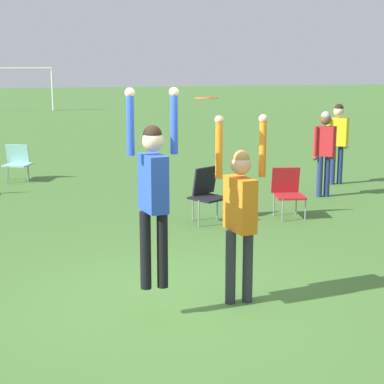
% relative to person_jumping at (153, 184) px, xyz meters
% --- Properties ---
extents(ground_plane, '(120.00, 120.00, 0.00)m').
position_rel_person_jumping_xyz_m(ground_plane, '(0.29, 0.30, -1.49)').
color(ground_plane, '#477533').
extents(person_jumping, '(0.56, 0.44, 2.16)m').
position_rel_person_jumping_xyz_m(person_jumping, '(0.00, 0.00, 0.00)').
color(person_jumping, black).
rests_on(person_jumping, ground_plane).
extents(person_defending, '(0.61, 0.49, 2.18)m').
position_rel_person_jumping_xyz_m(person_defending, '(1.03, 0.21, -0.32)').
color(person_defending, '#2D2D38').
rests_on(person_defending, ground_plane).
extents(frisbee, '(0.25, 0.25, 0.03)m').
position_rel_person_jumping_xyz_m(frisbee, '(0.62, 0.16, 0.88)').
color(frisbee, '#E04C23').
extents(camping_chair_0, '(0.57, 0.62, 0.88)m').
position_rel_person_jumping_xyz_m(camping_chair_0, '(3.11, 4.03, -0.99)').
color(camping_chair_0, gray).
rests_on(camping_chair_0, ground_plane).
extents(camping_chair_3, '(0.72, 0.77, 0.83)m').
position_rel_person_jumping_xyz_m(camping_chair_3, '(-1.74, 8.76, -1.02)').
color(camping_chair_3, gray).
rests_on(camping_chair_3, ground_plane).
extents(camping_chair_4, '(0.72, 0.79, 0.95)m').
position_rel_person_jumping_xyz_m(camping_chair_4, '(1.60, 3.99, -0.94)').
color(camping_chair_4, gray).
rests_on(camping_chair_4, ground_plane).
extents(person_spectator_near, '(0.55, 0.40, 1.81)m').
position_rel_person_jumping_xyz_m(person_spectator_near, '(5.31, 6.67, -0.39)').
color(person_spectator_near, navy).
rests_on(person_spectator_near, ground_plane).
extents(person_spectator_far, '(0.51, 0.38, 1.76)m').
position_rel_person_jumping_xyz_m(person_spectator_far, '(4.45, 5.46, -0.43)').
color(person_spectator_far, navy).
rests_on(person_spectator_far, ground_plane).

